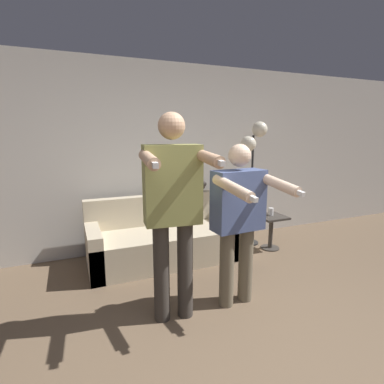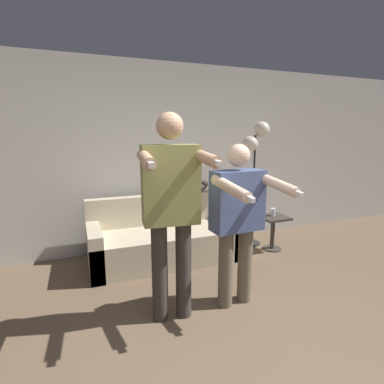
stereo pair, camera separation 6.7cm
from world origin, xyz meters
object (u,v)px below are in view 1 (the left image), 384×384
at_px(couch, 164,240).
at_px(side_table, 271,226).
at_px(cat, 193,187).
at_px(cup, 271,212).
at_px(person_right, 239,215).
at_px(floor_lamp, 254,146).
at_px(person_left, 173,204).

relative_size(couch, side_table, 3.92).
bearing_deg(cat, cup, -25.86).
distance_m(person_right, cup, 1.65).
bearing_deg(side_table, floor_lamp, 116.85).
bearing_deg(person_right, person_left, 176.10).
xyz_separation_m(floor_lamp, cup, (0.16, -0.26, -0.91)).
xyz_separation_m(person_right, floor_lamp, (1.04, 1.34, 0.56)).
height_order(cat, cup, cat).
relative_size(person_right, cat, 2.96).
xyz_separation_m(person_left, floor_lamp, (1.68, 1.34, 0.40)).
height_order(person_right, floor_lamp, floor_lamp).
bearing_deg(cat, couch, -151.32).
xyz_separation_m(person_right, cat, (0.19, 1.57, -0.02)).
bearing_deg(person_right, cup, 38.50).
relative_size(couch, person_left, 1.06).
bearing_deg(cat, side_table, -27.51).
height_order(couch, cup, couch).
distance_m(floor_lamp, cup, 0.96).
bearing_deg(floor_lamp, cat, 165.27).
relative_size(person_left, floor_lamp, 1.00).
relative_size(side_table, cup, 4.61).
bearing_deg(cup, floor_lamp, 120.95).
xyz_separation_m(cat, floor_lamp, (0.84, -0.22, 0.57)).
distance_m(floor_lamp, side_table, 1.16).
bearing_deg(couch, side_table, -8.17).
relative_size(floor_lamp, cup, 17.01).
bearing_deg(floor_lamp, person_right, -127.59).
height_order(couch, person_right, person_right).
height_order(person_right, side_table, person_right).
bearing_deg(cup, person_left, -149.62).
distance_m(cat, floor_lamp, 1.04).
bearing_deg(side_table, cup, 75.01).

